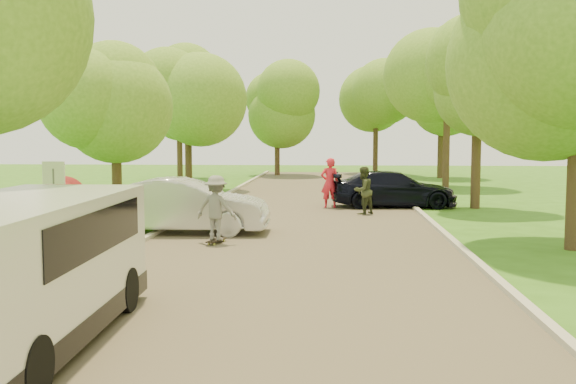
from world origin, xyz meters
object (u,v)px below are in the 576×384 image
(person_striped, at_px, (330,183))
(person_olive, at_px, (363,191))
(longboard, at_px, (217,240))
(minivan, at_px, (18,269))
(street_sign, at_px, (54,187))
(silver_sedan, at_px, (185,206))
(dark_sedan, at_px, (394,189))
(skateboarder, at_px, (216,208))

(person_striped, relative_size, person_olive, 1.14)
(person_striped, bearing_deg, longboard, 60.50)
(minivan, height_order, person_olive, minivan)
(street_sign, relative_size, person_striped, 1.12)
(silver_sedan, relative_size, person_striped, 2.47)
(silver_sedan, xyz_separation_m, dark_sedan, (6.60, 7.22, -0.08))
(street_sign, height_order, longboard, street_sign)
(minivan, relative_size, person_striped, 2.75)
(silver_sedan, bearing_deg, street_sign, 138.34)
(minivan, bearing_deg, street_sign, 108.56)
(person_striped, bearing_deg, silver_sedan, 47.95)
(street_sign, height_order, person_olive, street_sign)
(minivan, bearing_deg, skateboarder, 80.19)
(dark_sedan, bearing_deg, person_olive, 147.29)
(dark_sedan, height_order, person_striped, person_striped)
(street_sign, distance_m, person_olive, 11.02)
(street_sign, relative_size, longboard, 2.45)
(minivan, bearing_deg, person_striped, 74.56)
(skateboarder, bearing_deg, minivan, 96.58)
(minivan, distance_m, person_striped, 17.16)
(skateboarder, bearing_deg, person_striped, -94.23)
(street_sign, distance_m, minivan, 7.44)
(street_sign, relative_size, skateboarder, 1.31)
(street_sign, xyz_separation_m, dark_sedan, (9.10, 10.18, -0.86))
(silver_sedan, height_order, person_olive, person_olive)
(minivan, distance_m, skateboarder, 8.27)
(street_sign, bearing_deg, person_olive, 44.81)
(silver_sedan, bearing_deg, skateboarder, -145.93)
(street_sign, bearing_deg, dark_sedan, 48.21)
(minivan, xyz_separation_m, dark_sedan, (6.50, 17.14, -0.33))
(street_sign, relative_size, minivan, 0.41)
(street_sign, distance_m, silver_sedan, 3.95)
(minivan, distance_m, dark_sedan, 18.33)
(skateboarder, relative_size, person_olive, 0.98)
(minivan, relative_size, skateboarder, 3.21)
(skateboarder, distance_m, person_olive, 7.68)
(longboard, distance_m, person_striped, 9.02)
(dark_sedan, bearing_deg, street_sign, 133.61)
(street_sign, height_order, dark_sedan, street_sign)
(longboard, bearing_deg, street_sign, 32.74)
(longboard, bearing_deg, skateboarder, -75.53)
(silver_sedan, xyz_separation_m, person_olive, (5.30, 4.79, 0.06))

